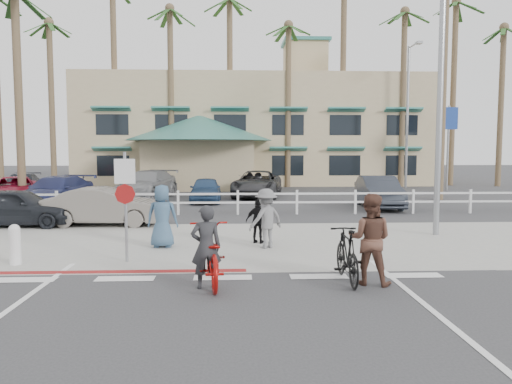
{
  "coord_description": "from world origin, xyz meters",
  "views": [
    {
      "loc": [
        0.23,
        -9.54,
        2.68
      ],
      "look_at": [
        0.84,
        3.93,
        1.5
      ],
      "focal_mm": 35.0,
      "sensor_mm": 36.0,
      "label": 1
    }
  ],
  "objects_px": {
    "bike_red": "(211,255)",
    "sign_post": "(126,201)",
    "car_white_sedan": "(105,206)",
    "car_red_compact": "(18,207)",
    "bike_black": "(347,255)"
  },
  "relations": [
    {
      "from": "bike_red",
      "to": "bike_black",
      "type": "distance_m",
      "value": 2.72
    },
    {
      "from": "bike_black",
      "to": "car_red_compact",
      "type": "relative_size",
      "value": 0.47
    },
    {
      "from": "sign_post",
      "to": "bike_red",
      "type": "xyz_separation_m",
      "value": [
        2.08,
        -2.02,
        -0.87
      ]
    },
    {
      "from": "sign_post",
      "to": "car_white_sedan",
      "type": "xyz_separation_m",
      "value": [
        -1.95,
        5.72,
        -0.78
      ]
    },
    {
      "from": "bike_red",
      "to": "car_white_sedan",
      "type": "distance_m",
      "value": 8.72
    },
    {
      "from": "sign_post",
      "to": "car_white_sedan",
      "type": "bearing_deg",
      "value": 108.82
    },
    {
      "from": "sign_post",
      "to": "car_red_compact",
      "type": "bearing_deg",
      "value": 130.99
    },
    {
      "from": "bike_black",
      "to": "car_red_compact",
      "type": "distance_m",
      "value": 12.35
    },
    {
      "from": "sign_post",
      "to": "bike_red",
      "type": "distance_m",
      "value": 3.02
    },
    {
      "from": "sign_post",
      "to": "car_red_compact",
      "type": "relative_size",
      "value": 0.74
    },
    {
      "from": "sign_post",
      "to": "car_red_compact",
      "type": "xyz_separation_m",
      "value": [
        -4.9,
        5.64,
        -0.78
      ]
    },
    {
      "from": "car_red_compact",
      "to": "sign_post",
      "type": "bearing_deg",
      "value": -137.94
    },
    {
      "from": "car_white_sedan",
      "to": "car_red_compact",
      "type": "relative_size",
      "value": 1.03
    },
    {
      "from": "bike_red",
      "to": "sign_post",
      "type": "bearing_deg",
      "value": -50.84
    },
    {
      "from": "bike_black",
      "to": "car_white_sedan",
      "type": "relative_size",
      "value": 0.46
    }
  ]
}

